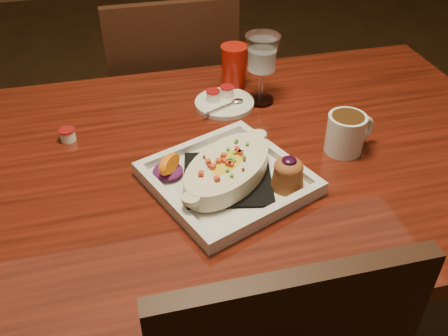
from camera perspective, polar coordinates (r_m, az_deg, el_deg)
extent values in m
cube|color=maroon|center=(1.14, -1.50, 0.43)|extent=(1.50, 0.90, 0.04)
cylinder|color=black|center=(1.86, 16.63, 0.90)|extent=(0.07, 0.07, 0.71)
cube|color=black|center=(1.87, -6.14, 6.18)|extent=(0.42, 0.42, 0.04)
cylinder|color=black|center=(2.15, -1.99, 3.96)|extent=(0.04, 0.04, 0.45)
cylinder|color=black|center=(2.12, -11.00, 2.66)|extent=(0.04, 0.04, 0.45)
cylinder|color=black|center=(1.89, 0.23, -1.60)|extent=(0.04, 0.04, 0.45)
cylinder|color=black|center=(1.85, -10.05, -3.18)|extent=(0.04, 0.04, 0.45)
cube|color=black|center=(1.58, -5.64, 10.45)|extent=(0.40, 0.03, 0.46)
cube|color=silver|center=(1.05, 0.40, -1.58)|extent=(0.38, 0.38, 0.01)
cube|color=black|center=(1.04, 0.40, -1.20)|extent=(0.22, 0.22, 0.01)
ellipsoid|color=gold|center=(1.03, 0.40, -0.10)|extent=(0.23, 0.22, 0.04)
ellipsoid|color=#57134A|center=(1.05, -6.43, -0.38)|extent=(0.06, 0.07, 0.02)
cone|color=brown|center=(1.02, 7.29, -0.98)|extent=(0.07, 0.07, 0.05)
ellipsoid|color=brown|center=(1.00, 7.40, 0.14)|extent=(0.06, 0.06, 0.03)
ellipsoid|color=black|center=(0.99, 7.47, 0.83)|extent=(0.03, 0.03, 0.01)
cylinder|color=silver|center=(1.16, 13.69, 3.84)|extent=(0.09, 0.09, 0.09)
cylinder|color=#341E0E|center=(1.14, 13.96, 5.40)|extent=(0.07, 0.07, 0.02)
torus|color=silver|center=(1.18, 15.49, 4.34)|extent=(0.07, 0.03, 0.06)
cylinder|color=silver|center=(1.34, 4.12, 7.78)|extent=(0.07, 0.07, 0.01)
cylinder|color=silver|center=(1.32, 4.21, 9.39)|extent=(0.01, 0.01, 0.08)
cone|color=silver|center=(1.28, 4.39, 12.90)|extent=(0.09, 0.09, 0.09)
cylinder|color=silver|center=(1.32, 0.05, 7.42)|extent=(0.15, 0.15, 0.01)
cylinder|color=white|center=(1.31, -1.26, 8.22)|extent=(0.04, 0.04, 0.03)
cylinder|color=maroon|center=(1.30, -1.26, 8.77)|extent=(0.04, 0.04, 0.00)
cylinder|color=white|center=(1.33, 0.35, 8.70)|extent=(0.04, 0.04, 0.03)
cylinder|color=maroon|center=(1.32, 0.36, 9.25)|extent=(0.04, 0.04, 0.00)
cylinder|color=white|center=(1.23, -17.43, 3.57)|extent=(0.04, 0.04, 0.03)
cylinder|color=maroon|center=(1.22, -17.55, 4.13)|extent=(0.04, 0.04, 0.00)
cone|color=#A1150B|center=(1.38, 1.15, 11.43)|extent=(0.07, 0.07, 0.12)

